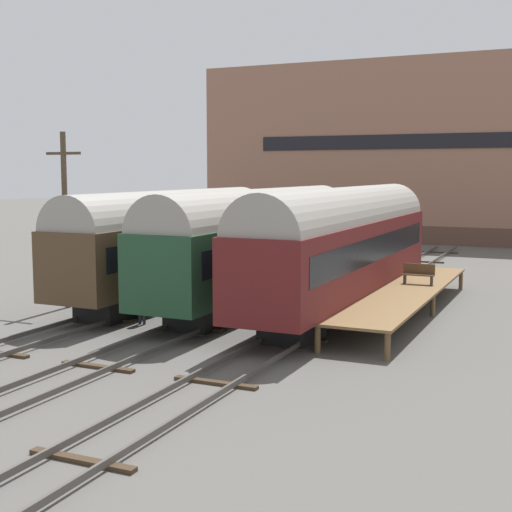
{
  "coord_description": "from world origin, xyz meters",
  "views": [
    {
      "loc": [
        13.23,
        -26.45,
        6.02
      ],
      "look_at": [
        0.0,
        2.84,
        2.2
      ],
      "focal_mm": 50.0,
      "sensor_mm": 36.0,
      "label": 1
    }
  ],
  "objects": [
    {
      "name": "ground_plane",
      "position": [
        0.0,
        0.0,
        0.0
      ],
      "size": [
        200.0,
        200.0,
        0.0
      ],
      "primitive_type": "plane",
      "color": "#56544F"
    },
    {
      "name": "track_left",
      "position": [
        -4.08,
        0.0,
        0.14
      ],
      "size": [
        2.6,
        60.0,
        0.26
      ],
      "color": "#4C4742",
      "rests_on": "ground"
    },
    {
      "name": "track_middle",
      "position": [
        0.0,
        0.0,
        0.14
      ],
      "size": [
        2.6,
        60.0,
        0.26
      ],
      "color": "#4C4742",
      "rests_on": "ground"
    },
    {
      "name": "track_right",
      "position": [
        4.08,
        0.0,
        0.14
      ],
      "size": [
        2.6,
        60.0,
        0.26
      ],
      "color": "#4C4742",
      "rests_on": "ground"
    },
    {
      "name": "train_car_maroon",
      "position": [
        4.08,
        3.01,
        3.05
      ],
      "size": [
        3.09,
        18.52,
        5.36
      ],
      "color": "black",
      "rests_on": "ground"
    },
    {
      "name": "train_car_brown",
      "position": [
        -4.08,
        2.29,
        2.93
      ],
      "size": [
        2.98,
        15.6,
        5.16
      ],
      "color": "black",
      "rests_on": "ground"
    },
    {
      "name": "train_car_green",
      "position": [
        0.0,
        3.22,
        2.99
      ],
      "size": [
        3.01,
        17.91,
        5.25
      ],
      "color": "black",
      "rests_on": "ground"
    },
    {
      "name": "station_platform",
      "position": [
        6.73,
        3.32,
        0.94
      ],
      "size": [
        2.66,
        15.85,
        1.01
      ],
      "color": "brown",
      "rests_on": "ground"
    },
    {
      "name": "bench",
      "position": [
        6.9,
        5.24,
        1.5
      ],
      "size": [
        1.4,
        0.4,
        0.91
      ],
      "color": "brown",
      "rests_on": "station_platform"
    },
    {
      "name": "person_worker",
      "position": [
        -2.29,
        -3.07,
        1.12
      ],
      "size": [
        0.32,
        0.32,
        1.85
      ],
      "color": "#282833",
      "rests_on": "ground"
    },
    {
      "name": "utility_pole",
      "position": [
        -7.27,
        -1.43,
        4.03
      ],
      "size": [
        1.8,
        0.24,
        7.73
      ],
      "color": "#473828",
      "rests_on": "ground"
    },
    {
      "name": "warehouse_building",
      "position": [
        0.7,
        39.22,
        7.7
      ],
      "size": [
        38.41,
        13.14,
        15.4
      ],
      "color": "brown",
      "rests_on": "ground"
    }
  ]
}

